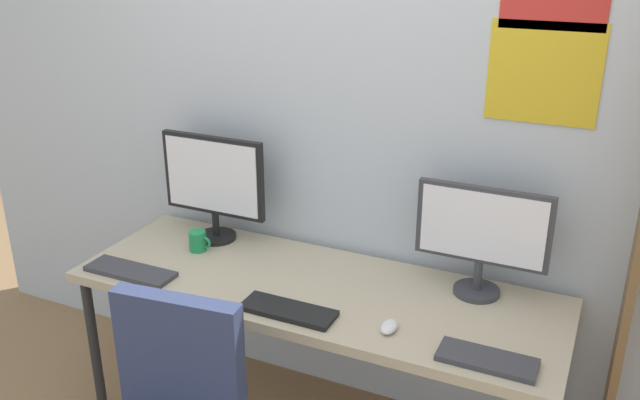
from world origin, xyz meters
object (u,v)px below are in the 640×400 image
monitor_right (482,234)px  keyboard_left (130,271)px  desk (315,297)px  keyboard_center (288,310)px  coffee_mug (198,241)px  monitor_left (213,182)px  computer_mouse (389,327)px  keyboard_right (487,360)px

monitor_right → keyboard_left: (-1.33, -0.44, -0.25)m
desk → keyboard_left: bearing=-162.6°
keyboard_center → monitor_right: bearing=36.4°
desk → coffee_mug: size_ratio=18.58×
keyboard_left → coffee_mug: (0.13, 0.30, 0.04)m
monitor_right → coffee_mug: bearing=-173.4°
monitor_left → keyboard_center: size_ratio=1.39×
monitor_left → computer_mouse: bearing=-22.2°
desk → keyboard_center: bearing=-90.0°
computer_mouse → desk: bearing=153.8°
computer_mouse → keyboard_left: bearing=-177.8°
monitor_right → keyboard_center: bearing=-143.6°
desk → keyboard_center: keyboard_center is taller
desk → monitor_left: monitor_left is taller
keyboard_right → coffee_mug: 1.37m
monitor_left → keyboard_left: monitor_left is taller
desk → monitor_right: (0.60, 0.21, 0.31)m
keyboard_left → computer_mouse: 1.12m
keyboard_left → computer_mouse: size_ratio=4.06×
monitor_left → monitor_right: (1.20, -0.00, -0.02)m
coffee_mug → keyboard_center: bearing=-26.6°
keyboard_right → keyboard_center: bearing=180.0°
desk → monitor_right: bearing=19.5°
monitor_right → computer_mouse: (-0.22, -0.40, -0.24)m
monitor_left → monitor_right: size_ratio=0.99×
monitor_left → keyboard_center: bearing=-36.4°
computer_mouse → coffee_mug: size_ratio=0.91×
computer_mouse → coffee_mug: bearing=165.3°
keyboard_right → coffee_mug: coffee_mug is taller
keyboard_left → keyboard_center: 0.73m
desk → keyboard_right: 0.77m
monitor_left → keyboard_right: 1.43m
keyboard_right → computer_mouse: size_ratio=3.37×
desk → monitor_right: 0.71m
computer_mouse → monitor_left: bearing=157.8°
monitor_left → keyboard_center: 0.79m
keyboard_center → keyboard_right: same height
keyboard_center → desk: bearing=90.0°
monitor_right → computer_mouse: 0.51m
keyboard_left → keyboard_center: bearing=0.0°
monitor_right → keyboard_right: bearing=-73.0°
monitor_left → keyboard_right: monitor_left is taller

